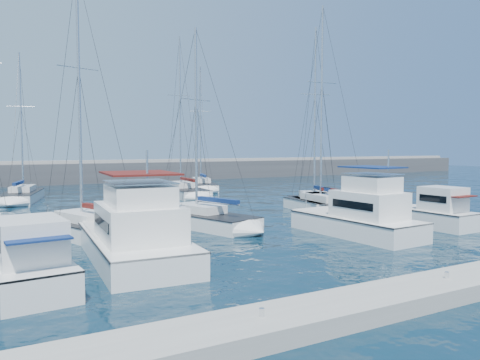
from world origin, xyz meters
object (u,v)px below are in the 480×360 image
sailboat_mid_d (326,206)px  sailboat_back_a (22,196)px  sailboat_mid_c (204,220)px  sailboat_back_c (202,186)px  sailboat_mid_b (89,229)px  motor_yacht_stbd_outer (436,214)px  motor_yacht_port_outer (28,265)px  sailboat_mid_e (317,203)px  motor_yacht_stbd_inner (361,218)px  sailboat_back_b (183,191)px  motor_yacht_port_inner (136,238)px

sailboat_mid_d → sailboat_back_a: 30.33m
sailboat_mid_c → sailboat_back_c: bearing=48.6°
sailboat_mid_b → motor_yacht_stbd_outer: bearing=-39.1°
sailboat_mid_c → motor_yacht_port_outer: bearing=-158.3°
sailboat_mid_e → sailboat_back_c: (-0.95, 22.09, -0.03)m
sailboat_mid_c → sailboat_mid_d: bearing=-10.4°
motor_yacht_port_outer → sailboat_mid_e: sailboat_mid_e is taller
motor_yacht_stbd_outer → sailboat_back_a: size_ratio=0.36×
motor_yacht_stbd_inner → motor_yacht_stbd_outer: size_ratio=1.58×
sailboat_mid_e → sailboat_back_b: (-5.76, 16.41, -0.01)m
sailboat_mid_b → sailboat_mid_c: size_ratio=1.18×
motor_yacht_stbd_inner → sailboat_mid_c: size_ratio=0.63×
sailboat_mid_c → sailboat_back_c: 27.83m
motor_yacht_port_outer → motor_yacht_port_inner: size_ratio=0.62×
motor_yacht_stbd_inner → sailboat_back_b: bearing=87.8°
sailboat_mid_c → sailboat_back_b: 20.79m
sailboat_mid_e → sailboat_back_c: bearing=108.2°
sailboat_back_c → motor_yacht_stbd_inner: bearing=-80.2°
motor_yacht_port_outer → sailboat_mid_d: 25.89m
motor_yacht_stbd_inner → motor_yacht_stbd_outer: (6.57, -0.29, -0.19)m
motor_yacht_stbd_inner → sailboat_back_a: sailboat_back_a is taller
sailboat_mid_b → sailboat_back_a: bearing=75.8°
sailboat_mid_b → sailboat_back_b: (14.11, 19.89, 0.01)m
sailboat_mid_d → sailboat_back_b: size_ratio=0.96×
motor_yacht_port_outer → sailboat_mid_b: bearing=61.7°
motor_yacht_port_outer → sailboat_mid_e: (23.97, 12.82, -0.39)m
motor_yacht_port_inner → motor_yacht_stbd_outer: size_ratio=1.89×
motor_yacht_stbd_inner → sailboat_mid_b: bearing=150.0°
sailboat_back_b → sailboat_back_c: 7.45m
sailboat_back_b → sailboat_back_c: bearing=53.7°
motor_yacht_port_outer → motor_yacht_stbd_inner: motor_yacht_stbd_inner is taller
motor_yacht_port_outer → sailboat_back_a: 32.52m
sailboat_back_b → motor_yacht_port_inner: bearing=-112.5°
motor_yacht_stbd_inner → sailboat_back_c: bearing=79.3°
motor_yacht_port_outer → motor_yacht_stbd_inner: (18.71, 1.97, 0.19)m
sailboat_mid_d → sailboat_back_b: sailboat_back_b is taller
motor_yacht_stbd_inner → sailboat_mid_b: size_ratio=0.54×
sailboat_mid_b → sailboat_mid_c: (7.59, 0.15, -0.02)m
motor_yacht_port_outer → sailboat_back_b: size_ratio=0.36×
motor_yacht_port_inner → motor_yacht_port_outer: bearing=-149.8°
sailboat_back_b → motor_yacht_stbd_inner: bearing=-85.0°
motor_yacht_port_inner → sailboat_mid_e: size_ratio=0.65×
motor_yacht_stbd_outer → sailboat_mid_e: bearing=94.3°
motor_yacht_port_inner → motor_yacht_stbd_inner: same height
motor_yacht_port_inner → motor_yacht_stbd_inner: 13.85m
sailboat_mid_b → sailboat_mid_c: bearing=-18.0°
sailboat_mid_e → sailboat_back_a: size_ratio=1.05×
sailboat_mid_c → motor_yacht_stbd_outer: bearing=-47.3°
motor_yacht_stbd_outer → sailboat_mid_d: (-1.83, 9.26, -0.40)m
motor_yacht_port_inner → sailboat_back_c: size_ratio=0.65×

